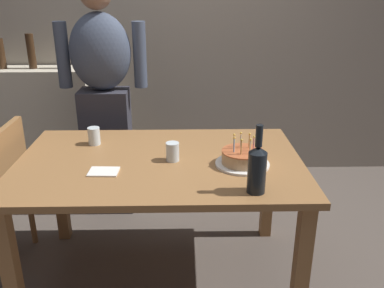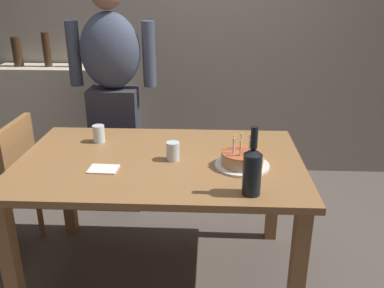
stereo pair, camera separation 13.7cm
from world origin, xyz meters
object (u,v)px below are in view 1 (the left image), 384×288
at_px(water_glass_near, 173,152).
at_px(birthday_cake, 243,158).
at_px(person_man_bearded, 104,96).
at_px(water_glass_far, 94,136).
at_px(wine_bottle, 257,168).
at_px(napkin_stack, 104,172).

bearing_deg(water_glass_near, birthday_cake, -10.33).
bearing_deg(water_glass_near, person_man_bearded, 121.27).
distance_m(water_glass_near, water_glass_far, 0.52).
xyz_separation_m(water_glass_far, person_man_bearded, (-0.04, 0.57, 0.08)).
bearing_deg(wine_bottle, water_glass_near, 136.64).
bearing_deg(water_glass_far, person_man_bearded, 93.92).
xyz_separation_m(water_glass_near, water_glass_far, (-0.46, 0.24, 0.00)).
height_order(birthday_cake, napkin_stack, birthday_cake).
distance_m(birthday_cake, person_man_bearded, 1.23).
xyz_separation_m(birthday_cake, person_man_bearded, (-0.85, 0.88, 0.10)).
relative_size(water_glass_near, person_man_bearded, 0.06).
height_order(birthday_cake, water_glass_near, birthday_cake).
bearing_deg(wine_bottle, water_glass_far, 144.20).
relative_size(wine_bottle, napkin_stack, 2.18).
height_order(wine_bottle, person_man_bearded, person_man_bearded).
distance_m(water_glass_far, wine_bottle, 1.03).
height_order(birthday_cake, water_glass_far, birthday_cake).
distance_m(wine_bottle, person_man_bearded, 1.46).
height_order(birthday_cake, person_man_bearded, person_man_bearded).
relative_size(birthday_cake, water_glass_far, 2.76).
height_order(water_glass_near, napkin_stack, water_glass_near).
relative_size(birthday_cake, person_man_bearded, 0.17).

